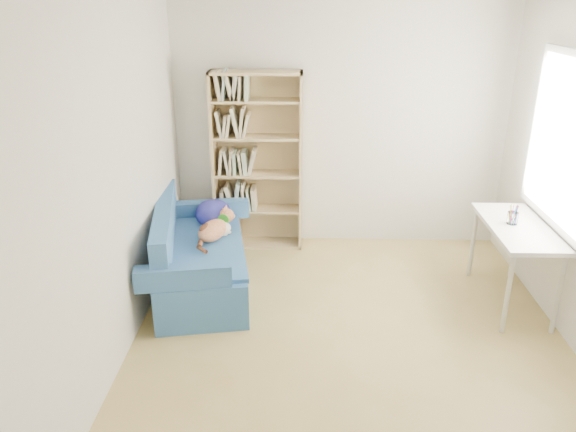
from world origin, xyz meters
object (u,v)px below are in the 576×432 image
at_px(sofa, 198,255).
at_px(bookshelf, 258,169).
at_px(pen_cup, 513,217).
at_px(desk, 517,234).

xyz_separation_m(sofa, bookshelf, (0.50, 0.96, 0.56)).
bearing_deg(pen_cup, desk, -38.33).
height_order(bookshelf, pen_cup, bookshelf).
height_order(bookshelf, desk, bookshelf).
distance_m(sofa, pen_cup, 2.86).
bearing_deg(bookshelf, desk, -26.90).
height_order(sofa, pen_cup, pen_cup).
relative_size(desk, pen_cup, 6.20).
height_order(sofa, bookshelf, bookshelf).
distance_m(bookshelf, desk, 2.64).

